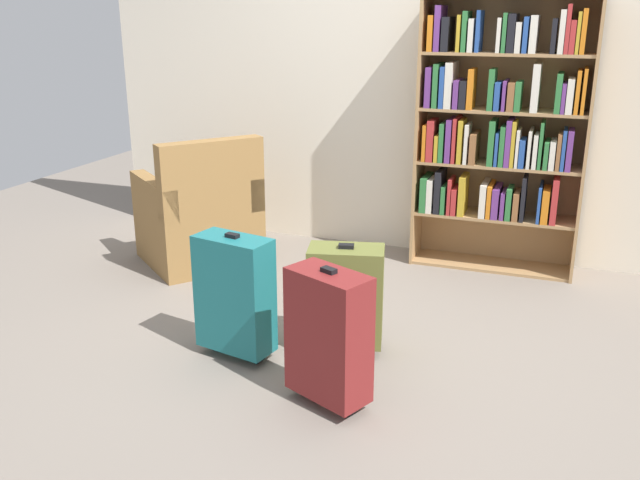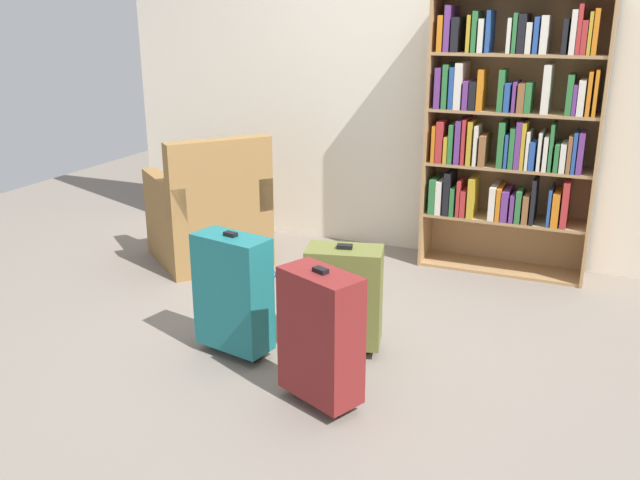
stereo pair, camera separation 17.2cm
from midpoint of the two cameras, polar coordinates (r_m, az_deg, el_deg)
name	(u,v)px [view 1 (the left image)]	position (r m, az deg, el deg)	size (l,w,h in m)	color
ground_plane	(339,347)	(3.66, 0.26, -8.85)	(8.36, 8.36, 0.00)	slate
back_wall	(421,68)	(4.94, 7.31, 13.90)	(4.78, 0.10, 2.60)	beige
bookshelf	(499,127)	(4.66, 13.56, 9.05)	(1.08, 0.32, 1.76)	#A87F51
armchair	(200,219)	(4.83, -10.90, 1.72)	(0.98, 0.98, 0.90)	olive
mug	(260,275)	(4.51, -6.10, -2.87)	(0.12, 0.08, 0.10)	#1959A5
suitcase_teal	(235,294)	(3.47, -8.49, -4.45)	(0.41, 0.26, 0.66)	#19666B
suitcase_olive	(346,296)	(3.51, 0.73, -4.63)	(0.42, 0.29, 0.58)	brown
suitcase_dark_red	(328,335)	(3.02, -0.94, -7.90)	(0.41, 0.32, 0.65)	maroon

